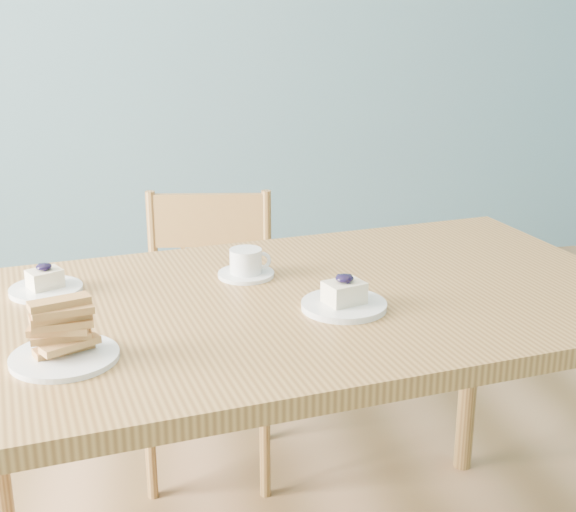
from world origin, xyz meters
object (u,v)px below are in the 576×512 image
(dining_chair, at_px, (210,334))
(cheesecake_plate_far, at_px, (46,285))
(cheesecake_plate_near, at_px, (344,300))
(coffee_cup, at_px, (246,265))
(biscotti_plate, at_px, (63,339))
(dining_table, at_px, (305,329))

(dining_chair, distance_m, cheesecake_plate_far, 0.75)
(dining_chair, bearing_deg, cheesecake_plate_near, -63.97)
(dining_chair, relative_size, coffee_cup, 6.52)
(cheesecake_plate_far, bearing_deg, dining_chair, 51.92)
(dining_chair, xyz_separation_m, biscotti_plate, (-0.34, -0.87, 0.40))
(dining_table, height_order, cheesecake_plate_near, cheesecake_plate_near)
(dining_chair, bearing_deg, biscotti_plate, -101.44)
(cheesecake_plate_far, xyz_separation_m, biscotti_plate, (0.06, -0.36, 0.02))
(dining_chair, distance_m, cheesecake_plate_near, 0.85)
(dining_chair, relative_size, biscotti_plate, 4.38)
(dining_table, xyz_separation_m, cheesecake_plate_far, (-0.55, 0.14, 0.10))
(cheesecake_plate_near, bearing_deg, biscotti_plate, -165.99)
(biscotti_plate, bearing_deg, dining_chair, 68.64)
(cheesecake_plate_near, height_order, biscotti_plate, biscotti_plate)
(dining_chair, distance_m, coffee_cup, 0.63)
(dining_table, relative_size, dining_chair, 1.87)
(dining_chair, bearing_deg, cheesecake_plate_far, -118.15)
(cheesecake_plate_far, distance_m, coffee_cup, 0.45)
(dining_chair, height_order, biscotti_plate, biscotti_plate)
(dining_table, distance_m, cheesecake_plate_far, 0.58)
(dining_chair, height_order, coffee_cup, coffee_cup)
(biscotti_plate, bearing_deg, cheesecake_plate_near, 14.01)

